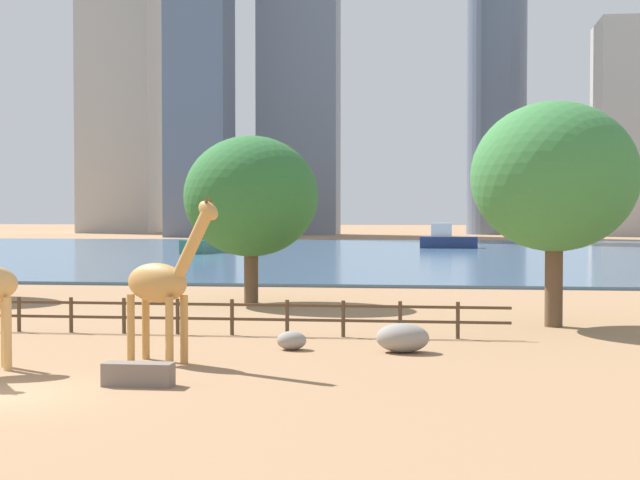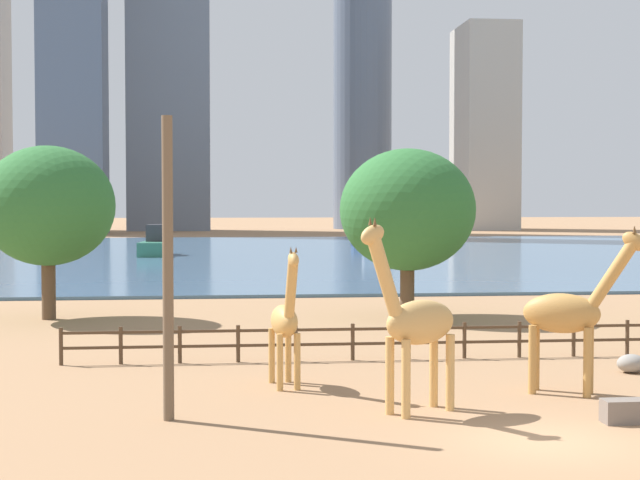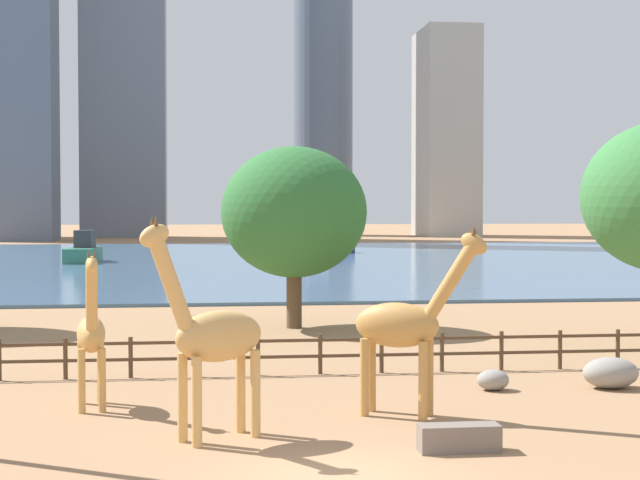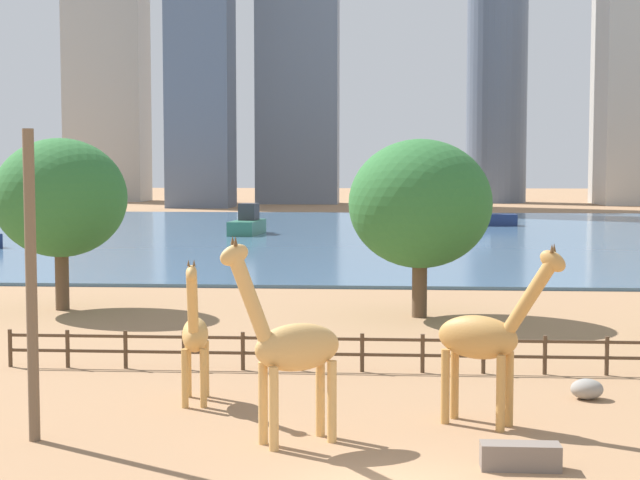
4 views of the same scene
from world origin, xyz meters
name	(u,v)px [view 3 (image 3 of 4)]	position (x,y,z in m)	size (l,w,h in m)	color
ground_plane	(229,260)	(0.00, 80.00, 0.00)	(400.00, 400.00, 0.00)	#9E7551
harbor_water	(230,261)	(0.00, 77.00, 0.10)	(180.00, 86.00, 0.20)	#476B8C
giraffe_tall	(405,325)	(2.51, 5.38, 2.37)	(3.44, 2.17, 4.94)	#C18C47
giraffe_companion	(212,336)	(-2.44, 3.34, 2.44)	(3.11, 2.22, 5.24)	tan
giraffe_young	(91,334)	(-5.63, 7.29, 2.01)	(0.99, 2.71, 4.32)	tan
boulder_near_fence	(493,380)	(5.85, 8.60, 0.30)	(0.96, 0.81, 0.61)	gray
boulder_by_pole	(611,373)	(9.42, 8.47, 0.47)	(1.68, 1.24, 0.93)	gray
feeding_trough	(459,438)	(2.97, 1.67, 0.30)	(1.80, 0.60, 0.60)	#72665B
enclosure_fence	(274,352)	(-0.40, 12.00, 0.76)	(26.12, 0.14, 1.30)	#4C3826
tree_left_large	(294,212)	(1.40, 24.10, 5.17)	(6.50, 6.50, 8.11)	brown
boat_ferry	(84,251)	(-13.76, 74.55, 1.22)	(2.96, 6.98, 3.00)	#337259
boat_sailboat	(323,244)	(10.87, 90.00, 1.17)	(6.51, 2.40, 2.85)	navy
skyline_block_right	(446,133)	(42.17, 158.05, 19.00)	(9.75, 15.20, 38.00)	#B7B2A8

